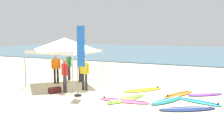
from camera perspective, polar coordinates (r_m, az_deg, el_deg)
ground_plane at (r=14.17m, az=-4.45°, el=-4.40°), size 80.00×80.00×0.00m
sea at (r=43.52m, az=16.47°, el=3.67°), size 80.00×36.00×0.10m
canopy_tent at (r=15.82m, az=-10.04°, el=5.52°), size 3.31×3.31×2.75m
surfboard_orange at (r=13.57m, az=14.05°, el=-5.01°), size 1.39×2.26×0.19m
surfboard_lime at (r=12.27m, az=3.02°, el=-6.16°), size 1.39×2.53×0.19m
surfboard_purple at (r=13.85m, az=19.23°, el=-4.96°), size 1.80×1.58×0.19m
surfboard_cyan at (r=12.36m, az=18.26°, el=-6.45°), size 2.05×1.18×0.19m
surfboard_yellow at (r=14.22m, az=6.66°, el=-4.24°), size 1.93×2.25×0.19m
surfboard_navy at (r=11.09m, az=15.87°, el=-7.98°), size 2.31×1.83×0.19m
surfboard_pink at (r=11.95m, az=2.58°, el=-6.54°), size 2.42×0.77×0.19m
surfboard_teal at (r=12.22m, az=11.78°, el=-6.38°), size 1.36×2.24×0.19m
person_green at (r=17.41m, az=-9.21°, el=1.11°), size 0.48×0.38×1.71m
person_grey at (r=16.60m, az=-6.76°, el=0.84°), size 0.26×0.55×1.71m
person_red at (r=13.80m, az=-10.07°, el=-0.66°), size 0.47×0.39×1.71m
person_orange at (r=16.39m, az=-11.88°, el=0.63°), size 0.48×0.38×1.71m
person_yellow at (r=14.17m, az=-5.90°, el=-0.36°), size 0.55×0.27×1.71m
banner_flag at (r=12.71m, az=-6.99°, el=1.33°), size 0.60×0.36×3.40m
gear_bag_near_tent at (r=13.87m, az=-12.13°, el=-4.24°), size 0.53×0.68×0.28m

